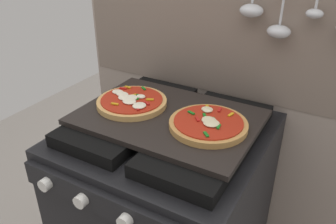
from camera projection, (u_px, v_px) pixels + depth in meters
The scene contains 4 objects.
kitchen_backsplash at pixel (210, 108), 1.36m from camera, with size 1.10×0.09×1.55m.
baking_tray at pixel (168, 117), 1.05m from camera, with size 0.54×0.38×0.02m, color black.
pizza_left at pixel (132, 102), 1.10m from camera, with size 0.23×0.23×0.03m.
pizza_right at pixel (208, 124), 0.98m from camera, with size 0.23×0.23×0.03m.
Camera 1 is at (0.46, -0.80, 1.42)m, focal length 36.56 mm.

